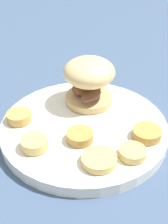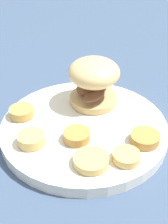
% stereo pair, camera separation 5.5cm
% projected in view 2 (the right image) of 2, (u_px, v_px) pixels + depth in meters
% --- Properties ---
extents(ground_plane, '(4.00, 4.00, 0.00)m').
position_uv_depth(ground_plane, '(84.00, 133.00, 0.58)').
color(ground_plane, '#3D5170').
extents(dinner_plate, '(0.30, 0.30, 0.02)m').
position_uv_depth(dinner_plate, '(84.00, 128.00, 0.57)').
color(dinner_plate, white).
rests_on(dinner_plate, ground_plane).
extents(sandwich, '(0.10, 0.10, 0.09)m').
position_uv_depth(sandwich, '(94.00, 79.00, 0.59)').
color(sandwich, tan).
rests_on(sandwich, dinner_plate).
extents(potato_round_0, '(0.04, 0.04, 0.01)m').
position_uv_depth(potato_round_0, '(126.00, 156.00, 0.48)').
color(potato_round_0, '#DBB766').
rests_on(potato_round_0, dinner_plate).
extents(potato_round_1, '(0.05, 0.05, 0.01)m').
position_uv_depth(potato_round_1, '(77.00, 136.00, 0.52)').
color(potato_round_1, '#BC8942').
rests_on(potato_round_1, dinner_plate).
extents(potato_round_2, '(0.06, 0.06, 0.01)m').
position_uv_depth(potato_round_2, '(91.00, 160.00, 0.48)').
color(potato_round_2, '#DBB766').
rests_on(potato_round_2, dinner_plate).
extents(potato_round_3, '(0.04, 0.04, 0.02)m').
position_uv_depth(potato_round_3, '(22.00, 112.00, 0.58)').
color(potato_round_3, tan).
rests_on(potato_round_3, dinner_plate).
extents(potato_round_4, '(0.05, 0.05, 0.02)m').
position_uv_depth(potato_round_4, '(31.00, 139.00, 0.51)').
color(potato_round_4, '#DBB766').
rests_on(potato_round_4, dinner_plate).
extents(potato_round_5, '(0.05, 0.05, 0.01)m').
position_uv_depth(potato_round_5, '(145.00, 138.00, 0.52)').
color(potato_round_5, '#BC8942').
rests_on(potato_round_5, dinner_plate).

